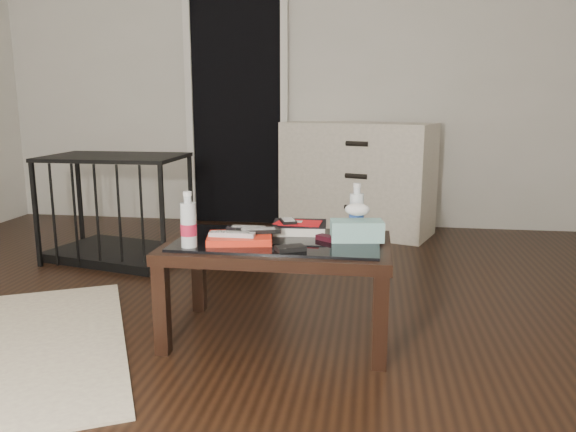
{
  "coord_description": "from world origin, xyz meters",
  "views": [
    {
      "loc": [
        0.79,
        -2.37,
        1.07
      ],
      "look_at": [
        0.4,
        0.13,
        0.55
      ],
      "focal_mm": 35.0,
      "sensor_mm": 36.0,
      "label": 1
    }
  ],
  "objects_px": {
    "textbook": "(300,227)",
    "water_bottle_left": "(188,219)",
    "dresser": "(357,178)",
    "pet_crate": "(119,225)",
    "water_bottle_right": "(357,209)",
    "tissue_box": "(357,230)",
    "coffee_table": "(278,253)"
  },
  "relations": [
    {
      "from": "coffee_table",
      "to": "dresser",
      "type": "height_order",
      "value": "dresser"
    },
    {
      "from": "water_bottle_right",
      "to": "pet_crate",
      "type": "bearing_deg",
      "value": 149.3
    },
    {
      "from": "pet_crate",
      "to": "tissue_box",
      "type": "relative_size",
      "value": 4.41
    },
    {
      "from": "dresser",
      "to": "tissue_box",
      "type": "height_order",
      "value": "dresser"
    },
    {
      "from": "water_bottle_left",
      "to": "water_bottle_right",
      "type": "relative_size",
      "value": 1.0
    },
    {
      "from": "coffee_table",
      "to": "dresser",
      "type": "xyz_separation_m",
      "value": [
        0.29,
        2.19,
        0.05
      ]
    },
    {
      "from": "textbook",
      "to": "water_bottle_right",
      "type": "distance_m",
      "value": 0.28
    },
    {
      "from": "coffee_table",
      "to": "water_bottle_right",
      "type": "bearing_deg",
      "value": 25.04
    },
    {
      "from": "dresser",
      "to": "water_bottle_left",
      "type": "distance_m",
      "value": 2.47
    },
    {
      "from": "textbook",
      "to": "water_bottle_left",
      "type": "bearing_deg",
      "value": -145.99
    },
    {
      "from": "textbook",
      "to": "tissue_box",
      "type": "distance_m",
      "value": 0.3
    },
    {
      "from": "coffee_table",
      "to": "dresser",
      "type": "distance_m",
      "value": 2.21
    },
    {
      "from": "coffee_table",
      "to": "dresser",
      "type": "bearing_deg",
      "value": 82.54
    },
    {
      "from": "pet_crate",
      "to": "water_bottle_left",
      "type": "relative_size",
      "value": 4.26
    },
    {
      "from": "coffee_table",
      "to": "pet_crate",
      "type": "bearing_deg",
      "value": 138.95
    },
    {
      "from": "pet_crate",
      "to": "water_bottle_right",
      "type": "height_order",
      "value": "pet_crate"
    },
    {
      "from": "textbook",
      "to": "water_bottle_left",
      "type": "relative_size",
      "value": 1.05
    },
    {
      "from": "coffee_table",
      "to": "pet_crate",
      "type": "distance_m",
      "value": 1.75
    },
    {
      "from": "coffee_table",
      "to": "water_bottle_left",
      "type": "bearing_deg",
      "value": -152.09
    },
    {
      "from": "coffee_table",
      "to": "water_bottle_left",
      "type": "xyz_separation_m",
      "value": [
        -0.35,
        -0.19,
        0.18
      ]
    },
    {
      "from": "dresser",
      "to": "coffee_table",
      "type": "bearing_deg",
      "value": -78.2
    },
    {
      "from": "pet_crate",
      "to": "water_bottle_right",
      "type": "xyz_separation_m",
      "value": [
        1.65,
        -0.98,
        0.35
      ]
    },
    {
      "from": "dresser",
      "to": "textbook",
      "type": "relative_size",
      "value": 5.19
    },
    {
      "from": "water_bottle_left",
      "to": "tissue_box",
      "type": "bearing_deg",
      "value": 17.44
    },
    {
      "from": "textbook",
      "to": "water_bottle_left",
      "type": "distance_m",
      "value": 0.56
    },
    {
      "from": "dresser",
      "to": "water_bottle_right",
      "type": "xyz_separation_m",
      "value": [
        0.06,
        -2.03,
        0.13
      ]
    },
    {
      "from": "pet_crate",
      "to": "water_bottle_left",
      "type": "bearing_deg",
      "value": -40.78
    },
    {
      "from": "dresser",
      "to": "tissue_box",
      "type": "xyz_separation_m",
      "value": [
        0.06,
        -2.16,
        0.06
      ]
    },
    {
      "from": "dresser",
      "to": "tissue_box",
      "type": "bearing_deg",
      "value": -69.09
    },
    {
      "from": "dresser",
      "to": "pet_crate",
      "type": "height_order",
      "value": "dresser"
    },
    {
      "from": "water_bottle_right",
      "to": "tissue_box",
      "type": "distance_m",
      "value": 0.15
    },
    {
      "from": "pet_crate",
      "to": "textbook",
      "type": "height_order",
      "value": "pet_crate"
    }
  ]
}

